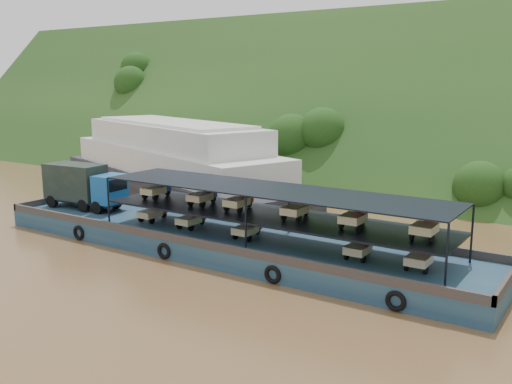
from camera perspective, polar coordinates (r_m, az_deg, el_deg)
The scene contains 4 objects.
ground at distance 38.06m, azimuth 0.03°, elevation -5.78°, with size 160.00×160.00×0.00m, color brown.
hillside at distance 70.26m, azimuth 16.39°, elevation 1.57°, with size 140.00×28.00×28.00m, color #183714.
cargo_barge at distance 38.24m, azimuth -4.76°, elevation -3.95°, with size 35.00×7.18×4.63m.
passenger_ferry at distance 57.69m, azimuth -8.30°, elevation 3.03°, with size 36.13×20.28×7.14m.
Camera 1 is at (20.02, -30.44, 11.01)m, focal length 40.00 mm.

